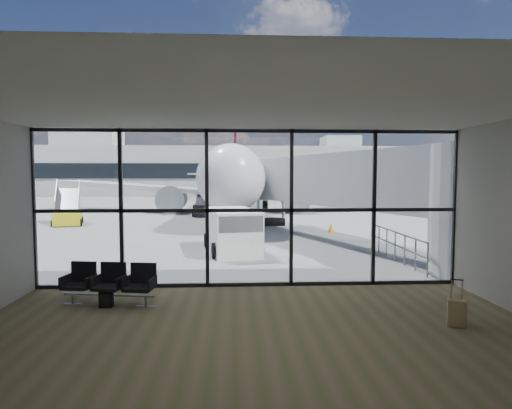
{
  "coord_description": "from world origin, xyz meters",
  "views": [
    {
      "loc": [
        -0.42,
        -12.12,
        3.17
      ],
      "look_at": [
        0.34,
        3.0,
        2.16
      ],
      "focal_mm": 30.0,
      "sensor_mm": 36.0,
      "label": 1
    }
  ],
  "objects": [
    {
      "name": "traffic_cone_b",
      "position": [
        -2.01,
        14.97,
        0.3
      ],
      "size": [
        0.44,
        0.44,
        0.62
      ],
      "color": "#DF4F0B",
      "rests_on": "ground"
    },
    {
      "name": "jet_bridge",
      "position": [
        4.9,
        7.07,
        2.76
      ],
      "size": [
        8.0,
        16.5,
        4.33
      ],
      "color": "#AAAEB0",
      "rests_on": "ground"
    },
    {
      "name": "backpack",
      "position": [
        -3.53,
        -1.81,
        0.23
      ],
      "size": [
        0.31,
        0.28,
        0.47
      ],
      "rotation": [
        0.0,
        0.0,
        0.0
      ],
      "color": "black",
      "rests_on": "ground"
    },
    {
      "name": "service_van",
      "position": [
        -0.52,
        5.59,
        0.91
      ],
      "size": [
        2.55,
        4.34,
        1.78
      ],
      "rotation": [
        0.0,
        0.0,
        0.18
      ],
      "color": "white",
      "rests_on": "ground"
    },
    {
      "name": "tree_0",
      "position": [
        -45.0,
        72.0,
        4.63
      ],
      "size": [
        4.95,
        4.95,
        7.12
      ],
      "color": "#382619",
      "rests_on": "ground"
    },
    {
      "name": "mobile_stairs",
      "position": [
        -11.32,
        16.3,
        0.56
      ],
      "size": [
        2.45,
        3.63,
        2.34
      ],
      "rotation": [
        0.0,
        0.0,
        0.3
      ],
      "color": "gold",
      "rests_on": "ground"
    },
    {
      "name": "glass_curtain_wall",
      "position": [
        0.0,
        0.0,
        2.25
      ],
      "size": [
        12.1,
        0.12,
        4.5
      ],
      "color": "white",
      "rests_on": "ground"
    },
    {
      "name": "seating_row",
      "position": [
        -3.49,
        -1.52,
        0.56
      ],
      "size": [
        2.29,
        0.98,
        1.02
      ],
      "rotation": [
        0.0,
        0.0,
        -0.16
      ],
      "color": "gray",
      "rests_on": "ground"
    },
    {
      "name": "tree_2",
      "position": [
        -33.0,
        72.0,
        5.88
      ],
      "size": [
        6.27,
        6.27,
        9.03
      ],
      "color": "#382619",
      "rests_on": "ground"
    },
    {
      "name": "apron_railing",
      "position": [
        5.6,
        3.5,
        0.72
      ],
      "size": [
        0.06,
        5.46,
        1.11
      ],
      "color": "gray",
      "rests_on": "ground"
    },
    {
      "name": "airliner",
      "position": [
        -0.45,
        27.77,
        2.99
      ],
      "size": [
        32.91,
        38.05,
        9.81
      ],
      "rotation": [
        0.0,
        0.0,
        -0.01
      ],
      "color": "silver",
      "rests_on": "ground"
    },
    {
      "name": "tree_4",
      "position": [
        -21.0,
        72.0,
        5.25
      ],
      "size": [
        5.61,
        5.61,
        8.07
      ],
      "color": "#382619",
      "rests_on": "ground"
    },
    {
      "name": "belt_loader",
      "position": [
        -3.0,
        22.08,
        0.55
      ],
      "size": [
        1.51,
        3.61,
        1.65
      ],
      "rotation": [
        0.0,
        0.0,
        0.02
      ],
      "color": "black",
      "rests_on": "ground"
    },
    {
      "name": "traffic_cone_a",
      "position": [
        0.74,
        10.93,
        0.32
      ],
      "size": [
        0.47,
        0.47,
        0.68
      ],
      "color": "orange",
      "rests_on": "ground"
    },
    {
      "name": "lounge_shell",
      "position": [
        0.0,
        -4.8,
        2.65
      ],
      "size": [
        12.02,
        8.01,
        4.51
      ],
      "color": "brown",
      "rests_on": "ground"
    },
    {
      "name": "far_terminal",
      "position": [
        -0.59,
        61.97,
        4.21
      ],
      "size": [
        80.0,
        12.2,
        11.0
      ],
      "color": "#A6A6A1",
      "rests_on": "ground"
    },
    {
      "name": "suitcase",
      "position": [
        4.24,
        -3.53,
        0.3
      ],
      "size": [
        0.42,
        0.36,
        0.99
      ],
      "rotation": [
        0.0,
        0.0,
        -0.39
      ],
      "color": "#927951",
      "rests_on": "ground"
    },
    {
      "name": "tree_1",
      "position": [
        -39.0,
        72.0,
        5.25
      ],
      "size": [
        5.61,
        5.61,
        8.07
      ],
      "color": "#382619",
      "rests_on": "ground"
    },
    {
      "name": "tree_3",
      "position": [
        -27.0,
        72.0,
        4.63
      ],
      "size": [
        4.95,
        4.95,
        7.12
      ],
      "color": "#382619",
      "rests_on": "ground"
    },
    {
      "name": "ground",
      "position": [
        0.0,
        40.0,
        0.0
      ],
      "size": [
        220.0,
        220.0,
        0.0
      ],
      "primitive_type": "plane",
      "color": "slate",
      "rests_on": "ground"
    },
    {
      "name": "tree_5",
      "position": [
        -15.0,
        72.0,
        5.88
      ],
      "size": [
        6.27,
        6.27,
        9.03
      ],
      "color": "#382619",
      "rests_on": "ground"
    },
    {
      "name": "traffic_cone_c",
      "position": [
        5.0,
        11.55,
        0.24
      ],
      "size": [
        0.36,
        0.36,
        0.51
      ],
      "color": "orange",
      "rests_on": "ground"
    }
  ]
}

